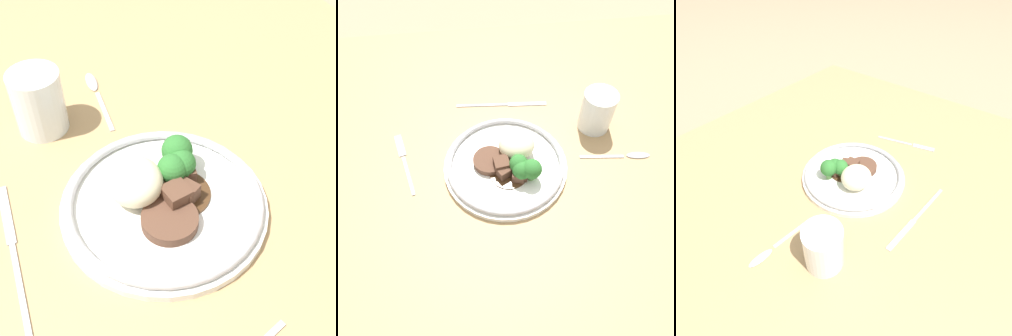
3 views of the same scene
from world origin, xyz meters
TOP-DOWN VIEW (x-y plane):
  - ground_plane at (0.00, 0.00)m, footprint 8.00×8.00m
  - dining_table at (0.00, 0.00)m, footprint 1.25×1.10m
  - plate at (-0.04, 0.01)m, footprint 0.27×0.27m
  - juice_glass at (0.18, 0.10)m, footprint 0.08×0.08m
  - knife at (-0.03, 0.20)m, footprint 0.23×0.03m
  - spoon at (0.23, 0.00)m, footprint 0.16×0.03m

SIDE VIEW (x-z plane):
  - ground_plane at x=0.00m, z-range 0.00..0.00m
  - dining_table at x=0.00m, z-range 0.00..0.04m
  - knife at x=-0.03m, z-range 0.04..0.04m
  - spoon at x=0.23m, z-range 0.04..0.04m
  - plate at x=-0.04m, z-range 0.02..0.09m
  - juice_glass at x=0.18m, z-range 0.04..0.13m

